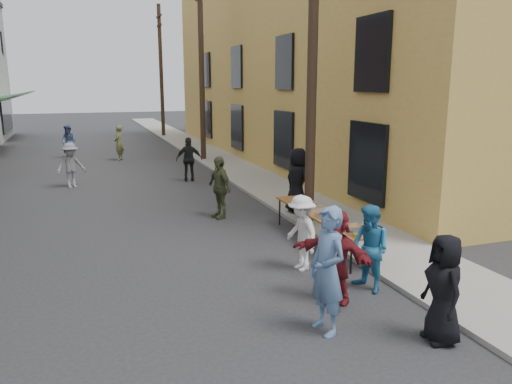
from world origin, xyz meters
TOP-DOWN VIEW (x-y plane):
  - ground at (0.00, 0.00)m, footprint 120.00×120.00m
  - sidewalk at (5.00, 15.00)m, footprint 2.20×60.00m
  - building_ochre at (11.10, 14.00)m, footprint 10.00×28.00m
  - utility_pole_near at (4.30, 3.00)m, footprint 0.26×0.26m
  - utility_pole_mid at (4.30, 15.00)m, footprint 0.26×0.26m
  - utility_pole_far at (4.30, 27.00)m, footprint 0.26×0.26m
  - serving_table at (3.80, 1.28)m, footprint 0.70×4.00m
  - catering_tray_sausage at (3.80, -0.37)m, footprint 0.50×0.33m
  - catering_tray_foil_b at (3.80, 0.28)m, footprint 0.50×0.33m
  - catering_tray_buns at (3.80, 0.98)m, footprint 0.50×0.33m
  - catering_tray_foil_d at (3.80, 1.68)m, footprint 0.50×0.33m
  - catering_tray_buns_end at (3.80, 2.38)m, footprint 0.50×0.33m
  - condiment_jar_a at (3.58, -0.67)m, footprint 0.07×0.07m
  - condiment_jar_b at (3.58, -0.57)m, footprint 0.07×0.07m
  - condiment_jar_c at (3.58, -0.47)m, footprint 0.07×0.07m
  - cup_stack at (4.00, -0.62)m, footprint 0.08×0.08m
  - guest_front_a at (3.40, -3.38)m, footprint 0.64×0.87m
  - guest_front_b at (1.94, -2.56)m, footprint 0.57×0.78m
  - guest_front_c at (3.40, -1.43)m, footprint 0.76×0.89m
  - guest_front_d at (2.68, -0.04)m, footprint 0.65×1.05m
  - guest_front_e at (2.19, 4.42)m, footprint 0.70×1.11m
  - guest_queue_back at (2.60, -1.58)m, footprint 1.22×1.57m
  - server at (4.35, 3.89)m, footprint 0.83×1.04m
  - passerby_left at (-1.78, 10.29)m, footprint 1.21×0.96m
  - passerby_mid at (2.53, 10.02)m, footprint 1.07×0.61m
  - passerby_right at (0.41, 16.52)m, footprint 0.60×0.73m
  - passerby_far at (-1.93, 18.19)m, footprint 1.03×0.99m

SIDE VIEW (x-z plane):
  - ground at x=0.00m, z-range 0.00..0.00m
  - sidewalk at x=5.00m, z-range 0.00..0.10m
  - serving_table at x=3.80m, z-range 0.34..1.09m
  - guest_front_d at x=2.68m, z-range 0.00..1.56m
  - catering_tray_sausage at x=3.80m, z-range 0.75..0.83m
  - catering_tray_foil_b at x=3.80m, z-range 0.75..0.83m
  - catering_tray_buns at x=3.80m, z-range 0.75..0.83m
  - catering_tray_foil_d at x=3.80m, z-range 0.75..0.83m
  - catering_tray_buns_end at x=3.80m, z-range 0.75..0.83m
  - condiment_jar_a at x=3.58m, z-range 0.75..0.83m
  - condiment_jar_b at x=3.58m, z-range 0.75..0.83m
  - condiment_jar_c at x=3.58m, z-range 0.75..0.83m
  - guest_front_c at x=3.40m, z-range 0.00..1.61m
  - cup_stack at x=4.00m, z-range 0.75..0.87m
  - passerby_left at x=-1.78m, z-range 0.00..1.64m
  - guest_front_a at x=3.40m, z-range 0.00..1.64m
  - guest_queue_back at x=2.60m, z-range 0.00..1.66m
  - passerby_far at x=-1.93m, z-range 0.00..1.67m
  - passerby_mid at x=2.53m, z-range 0.00..1.71m
  - passerby_right at x=0.41m, z-range 0.00..1.72m
  - guest_front_e at x=2.19m, z-range 0.00..1.76m
  - guest_front_b at x=1.94m, z-range 0.00..1.98m
  - server at x=4.35m, z-range 0.10..1.96m
  - utility_pole_near at x=4.30m, z-range 0.00..9.00m
  - utility_pole_mid at x=4.30m, z-range 0.00..9.00m
  - utility_pole_far at x=4.30m, z-range 0.00..9.00m
  - building_ochre at x=11.10m, z-range 0.00..10.00m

